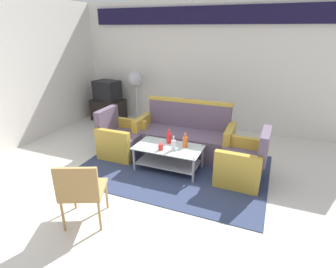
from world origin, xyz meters
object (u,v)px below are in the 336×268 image
object	(u,v)px
armchair_left	(121,140)
coffee_table	(169,154)
bottle_red	(169,138)
pedestal_fan	(136,82)
bottle_orange	(185,142)
television	(107,90)
tv_stand	(109,110)
bottle_clear	(173,145)
couch	(184,137)
armchair_right	(243,164)
wicker_chair	(81,189)
cup	(161,147)

from	to	relation	value
armchair_left	coffee_table	distance (m)	1.06
bottle_red	pedestal_fan	xyz separation A→B (m)	(-1.58, 1.77, 0.51)
bottle_orange	television	size ratio (longest dim) A/B	0.36
armchair_left	tv_stand	size ratio (longest dim) A/B	1.06
bottle_clear	pedestal_fan	bearing A→B (deg)	131.12
bottle_orange	bottle_red	bearing A→B (deg)	172.19
couch	bottle_clear	size ratio (longest dim) A/B	7.47
armchair_right	bottle_orange	world-z (taller)	armchair_right
coffee_table	pedestal_fan	xyz separation A→B (m)	(-1.63, 1.91, 0.74)
bottle_red	couch	bearing A→B (deg)	82.69
armchair_right	wicker_chair	distance (m)	2.38
armchair_right	coffee_table	size ratio (longest dim) A/B	0.77
coffee_table	television	size ratio (longest dim) A/B	1.67
cup	tv_stand	distance (m)	3.11
cup	television	distance (m)	3.12
television	pedestal_fan	size ratio (longest dim) A/B	0.52
couch	armchair_right	bearing A→B (deg)	150.66
coffee_table	tv_stand	world-z (taller)	tv_stand
bottle_orange	television	world-z (taller)	television
armchair_left	coffee_table	world-z (taller)	armchair_left
armchair_right	bottle_orange	size ratio (longest dim) A/B	3.53
armchair_right	tv_stand	distance (m)	4.02
pedestal_fan	wicker_chair	distance (m)	3.79
armchair_right	tv_stand	xyz separation A→B (m)	(-3.61, 1.76, -0.03)
couch	tv_stand	bearing A→B (deg)	-25.87
armchair_right	cup	size ratio (longest dim) A/B	8.50
couch	bottle_red	world-z (taller)	couch
tv_stand	pedestal_fan	xyz separation A→B (m)	(0.80, 0.05, 0.75)
armchair_left	pedestal_fan	distance (m)	1.94
bottle_orange	couch	bearing A→B (deg)	109.78
cup	tv_stand	size ratio (longest dim) A/B	0.12
couch	armchair_left	bearing A→B (deg)	25.07
armchair_right	pedestal_fan	size ratio (longest dim) A/B	0.67
bottle_orange	bottle_red	distance (m)	0.31
armchair_left	wicker_chair	distance (m)	1.96
armchair_left	bottle_orange	world-z (taller)	armchair_left
bottle_red	pedestal_fan	world-z (taller)	pedestal_fan
coffee_table	armchair_left	bearing A→B (deg)	168.57
bottle_clear	armchair_left	bearing A→B (deg)	165.49
couch	bottle_orange	distance (m)	0.70
armchair_right	bottle_red	bearing A→B (deg)	89.56
bottle_red	pedestal_fan	bearing A→B (deg)	131.68
coffee_table	television	distance (m)	3.10
armchair_left	wicker_chair	world-z (taller)	armchair_left
coffee_table	cup	world-z (taller)	cup
armchair_left	wicker_chair	xyz separation A→B (m)	(0.62, -1.85, 0.21)
armchair_left	bottle_orange	bearing A→B (deg)	84.85
couch	armchair_left	size ratio (longest dim) A/B	2.13
tv_stand	armchair_right	bearing A→B (deg)	-25.93
armchair_left	bottle_orange	size ratio (longest dim) A/B	3.53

